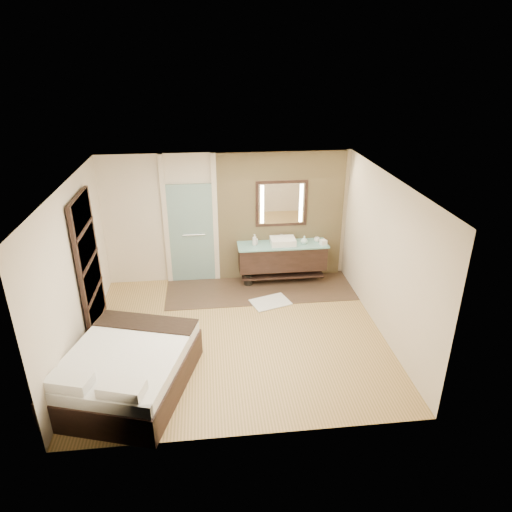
{
  "coord_description": "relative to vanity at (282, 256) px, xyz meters",
  "views": [
    {
      "loc": [
        -0.41,
        -6.6,
        4.48
      ],
      "look_at": [
        0.4,
        0.6,
        1.21
      ],
      "focal_mm": 32.0,
      "sensor_mm": 36.0,
      "label": 1
    }
  ],
  "objects": [
    {
      "name": "floor",
      "position": [
        -1.1,
        -1.92,
        -0.58
      ],
      "size": [
        5.0,
        5.0,
        0.0
      ],
      "primitive_type": "plane",
      "color": "olive",
      "rests_on": "ground"
    },
    {
      "name": "stone_wall",
      "position": [
        0.0,
        0.29,
        0.77
      ],
      "size": [
        2.6,
        0.08,
        2.7
      ],
      "primitive_type": "cube",
      "color": "tan",
      "rests_on": "floor"
    },
    {
      "name": "waste_bin",
      "position": [
        -0.72,
        -0.07,
        -0.46
      ],
      "size": [
        0.25,
        0.25,
        0.24
      ],
      "primitive_type": "cylinder",
      "rotation": [
        0.0,
        0.0,
        -0.41
      ],
      "color": "black",
      "rests_on": "floor"
    },
    {
      "name": "vanity",
      "position": [
        0.0,
        0.0,
        0.0
      ],
      "size": [
        1.85,
        0.55,
        0.88
      ],
      "color": "black",
      "rests_on": "stone_wall"
    },
    {
      "name": "tile_strip",
      "position": [
        -0.5,
        -0.32,
        -0.57
      ],
      "size": [
        3.8,
        1.3,
        0.01
      ],
      "primitive_type": "cube",
      "color": "#3D3021",
      "rests_on": "floor"
    },
    {
      "name": "tissue_box",
      "position": [
        0.82,
        -0.13,
        0.33
      ],
      "size": [
        0.15,
        0.15,
        0.1
      ],
      "primitive_type": "cube",
      "rotation": [
        0.0,
        0.0,
        0.34
      ],
      "color": "white",
      "rests_on": "vanity"
    },
    {
      "name": "frosted_door",
      "position": [
        -1.85,
        0.28,
        0.56
      ],
      "size": [
        1.1,
        0.12,
        2.7
      ],
      "color": "#B9EBE6",
      "rests_on": "floor"
    },
    {
      "name": "soap_bottle_b",
      "position": [
        -0.55,
        0.05,
        0.37
      ],
      "size": [
        0.08,
        0.08,
        0.16
      ],
      "primitive_type": "imported",
      "rotation": [
        0.0,
        0.0,
        -0.13
      ],
      "color": "#B2B2B2",
      "rests_on": "vanity"
    },
    {
      "name": "soap_bottle_c",
      "position": [
        0.44,
        -0.04,
        0.37
      ],
      "size": [
        0.14,
        0.14,
        0.17
      ],
      "primitive_type": "imported",
      "rotation": [
        0.0,
        0.0,
        0.09
      ],
      "color": "silver",
      "rests_on": "vanity"
    },
    {
      "name": "bed",
      "position": [
        -2.75,
        -3.08,
        -0.26
      ],
      "size": [
        2.13,
        2.4,
        0.78
      ],
      "rotation": [
        0.0,
        0.0,
        -0.29
      ],
      "color": "black",
      "rests_on": "floor"
    },
    {
      "name": "shoji_partition",
      "position": [
        -3.53,
        -1.32,
        0.63
      ],
      "size": [
        0.06,
        1.2,
        2.4
      ],
      "color": "black",
      "rests_on": "floor"
    },
    {
      "name": "soap_bottle_a",
      "position": [
        -0.58,
        -0.0,
        0.4
      ],
      "size": [
        0.12,
        0.12,
        0.23
      ],
      "primitive_type": "imported",
      "rotation": [
        0.0,
        0.0,
        0.37
      ],
      "color": "silver",
      "rests_on": "vanity"
    },
    {
      "name": "cup",
      "position": [
        0.73,
        0.04,
        0.33
      ],
      "size": [
        0.15,
        0.15,
        0.09
      ],
      "primitive_type": "imported",
      "rotation": [
        0.0,
        0.0,
        -0.43
      ],
      "color": "white",
      "rests_on": "vanity"
    },
    {
      "name": "mirror_unit",
      "position": [
        0.0,
        0.24,
        1.07
      ],
      "size": [
        1.06,
        0.04,
        0.96
      ],
      "color": "black",
      "rests_on": "stone_wall"
    },
    {
      "name": "bath_mat",
      "position": [
        -0.37,
        -0.88,
        -0.56
      ],
      "size": [
        0.84,
        0.7,
        0.02
      ],
      "primitive_type": "cube",
      "rotation": [
        0.0,
        0.0,
        0.32
      ],
      "color": "silver",
      "rests_on": "floor"
    }
  ]
}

